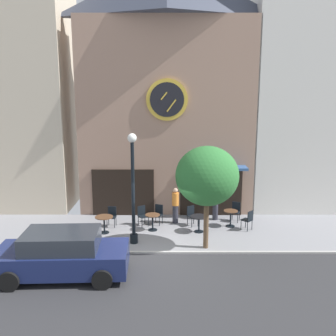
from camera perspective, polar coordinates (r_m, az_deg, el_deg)
The scene contains 19 objects.
ground_plane at distance 13.97m, azimuth -1.63°, elevation -14.05°, with size 29.48×10.43×0.13m.
clock_building at distance 18.82m, azimuth 0.04°, elevation 12.28°, with size 8.62×3.30×12.06m.
neighbor_building_left at distance 21.50m, azimuth -22.68°, elevation 11.97°, with size 6.26×4.19×12.97m.
neighbor_building_right at distance 21.57m, azimuth 21.25°, elevation 11.05°, with size 6.83×4.79×12.21m.
street_lamp at distance 14.82m, azimuth -5.17°, elevation -3.16°, with size 0.36×0.36×4.45m.
street_tree at distance 14.21m, azimuth 6.13°, elevation -1.26°, with size 2.40×2.16×4.03m.
cafe_table_center at distance 16.52m, azimuth -9.52°, elevation -7.92°, with size 0.78×0.78×0.74m.
cafe_table_near_door at distance 16.63m, azimuth -2.19°, elevation -7.85°, with size 0.64×0.64×0.72m.
cafe_table_leftmost at distance 16.47m, azimuth 4.90°, elevation -7.95°, with size 0.76×0.76×0.72m.
cafe_table_rightmost at distance 17.29m, azimuth 9.67°, elevation -7.19°, with size 0.63×0.63×0.75m.
cafe_chair_left_end at distance 17.40m, azimuth -1.33°, elevation -6.81°, with size 0.52×0.52×0.90m.
cafe_chair_corner at distance 17.29m, azimuth -8.38°, elevation -7.05°, with size 0.42×0.42×0.90m.
cafe_chair_curbside at distance 18.05m, azimuth 10.41°, elevation -6.31°, with size 0.53×0.53×0.90m.
cafe_chair_outer at distance 16.98m, azimuth 12.29°, elevation -7.55°, with size 0.57×0.57×0.90m.
cafe_chair_near_lamp at distance 17.23m, azimuth 3.80°, elevation -7.02°, with size 0.55×0.55×0.90m.
cafe_chair_under_awning at distance 17.24m, azimuth -3.74°, elevation -7.00°, with size 0.55×0.55×0.90m.
pedestrian_blue at distance 17.98m, azimuth 7.40°, elevation -5.17°, with size 0.45×0.45×1.67m.
pedestrian_orange at distance 17.41m, azimuth 1.30°, elevation -5.64°, with size 0.39×0.39×1.67m.
parked_car_navy at distance 13.11m, azimuth -15.65°, elevation -12.53°, with size 4.37×2.15×1.55m.
Camera 1 is at (0.42, -13.21, 6.03)m, focal length 40.09 mm.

